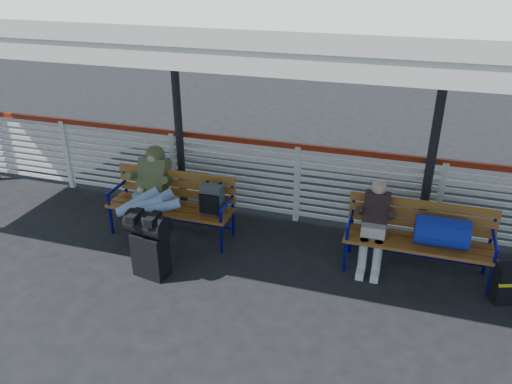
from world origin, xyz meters
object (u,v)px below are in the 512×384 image
(companion_person, at_px, (374,225))
(luggage_stack, at_px, (149,242))
(traveler_man, at_px, (150,197))
(bench_left, at_px, (182,199))
(suitcase_side, at_px, (510,284))
(bench_right, at_px, (432,232))

(companion_person, bearing_deg, luggage_stack, -157.81)
(traveler_man, bearing_deg, luggage_stack, -63.30)
(bench_left, relative_size, traveler_man, 1.10)
(luggage_stack, bearing_deg, suitcase_side, 19.97)
(traveler_man, relative_size, companion_person, 1.43)
(luggage_stack, height_order, bench_left, bench_left)
(luggage_stack, distance_m, companion_person, 2.82)
(bench_right, relative_size, companion_person, 1.57)
(traveler_man, bearing_deg, bench_left, 48.92)
(traveler_man, bearing_deg, bench_right, 5.95)
(bench_right, xyz_separation_m, suitcase_side, (0.91, -0.30, -0.36))
(luggage_stack, relative_size, suitcase_side, 1.80)
(suitcase_side, bearing_deg, traveler_man, 160.70)
(luggage_stack, distance_m, traveler_man, 0.81)
(bench_right, distance_m, suitcase_side, 1.02)
(bench_right, bearing_deg, bench_left, -179.50)
(bench_right, height_order, traveler_man, traveler_man)
(bench_right, distance_m, companion_person, 0.69)
(bench_right, bearing_deg, suitcase_side, -18.18)
(traveler_man, bearing_deg, companion_person, 7.30)
(companion_person, bearing_deg, traveler_man, -172.70)
(bench_right, bearing_deg, luggage_stack, -162.09)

